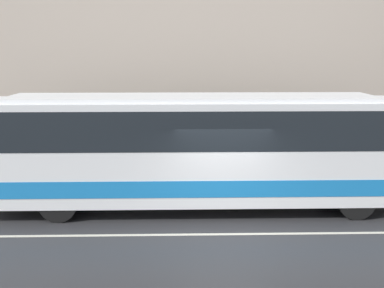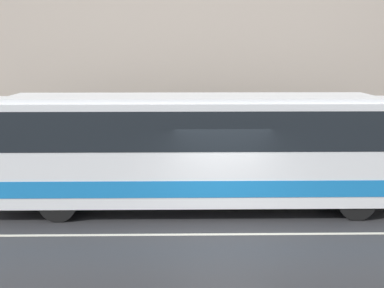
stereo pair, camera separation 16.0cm
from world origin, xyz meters
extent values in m
plane|color=#2D2D30|center=(0.00, 0.00, 0.00)|extent=(60.00, 60.00, 0.00)
cube|color=gray|center=(0.00, 5.17, 0.07)|extent=(60.00, 2.35, 0.13)
cube|color=#B7A899|center=(0.00, 6.50, 5.18)|extent=(60.00, 0.30, 10.36)
cube|color=#2D2B28|center=(0.00, 6.33, 1.30)|extent=(60.00, 0.06, 2.59)
cube|color=beige|center=(0.00, 0.00, 0.00)|extent=(54.00, 0.14, 0.01)
cube|color=white|center=(-0.78, 2.26, 1.74)|extent=(11.99, 2.59, 2.78)
cube|color=#1972BF|center=(-0.78, 2.26, 0.90)|extent=(11.93, 2.62, 0.45)
cube|color=black|center=(-0.78, 2.26, 2.43)|extent=(11.63, 2.61, 1.06)
cube|color=white|center=(-0.78, 2.26, 3.19)|extent=(10.19, 2.20, 0.12)
cylinder|color=black|center=(3.62, 1.13, 0.51)|extent=(1.02, 0.28, 1.02)
cylinder|color=black|center=(3.62, 3.40, 0.51)|extent=(1.02, 0.28, 1.02)
cylinder|color=black|center=(-4.37, 1.13, 0.51)|extent=(1.02, 0.28, 1.02)
cylinder|color=black|center=(-4.37, 3.40, 0.51)|extent=(1.02, 0.28, 1.02)
camera|label=1|loc=(-1.20, -12.63, 4.53)|focal=50.00mm
camera|label=2|loc=(-1.04, -12.63, 4.53)|focal=50.00mm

